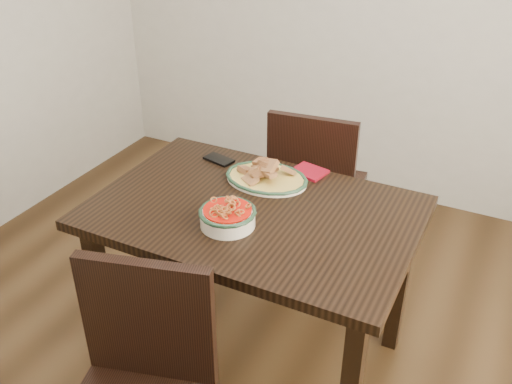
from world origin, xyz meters
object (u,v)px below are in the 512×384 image
at_px(chair_far, 315,183).
at_px(fish_plate, 267,171).
at_px(noodle_bowl, 228,215).
at_px(smartphone, 219,159).
at_px(dining_table, 254,230).

height_order(chair_far, fish_plate, chair_far).
height_order(noodle_bowl, smartphone, noodle_bowl).
bearing_deg(fish_plate, smartphone, 165.14).
height_order(fish_plate, smartphone, fish_plate).
bearing_deg(dining_table, noodle_bowl, -102.30).
xyz_separation_m(dining_table, smartphone, (-0.31, 0.28, 0.10)).
relative_size(dining_table, noodle_bowl, 5.82).
distance_m(dining_table, noodle_bowl, 0.20).
relative_size(chair_far, noodle_bowl, 4.29).
distance_m(noodle_bowl, smartphone, 0.51).
height_order(dining_table, smartphone, smartphone).
height_order(chair_far, noodle_bowl, chair_far).
bearing_deg(smartphone, chair_far, 68.67).
xyz_separation_m(fish_plate, smartphone, (-0.26, 0.07, -0.04)).
relative_size(chair_far, smartphone, 6.89).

